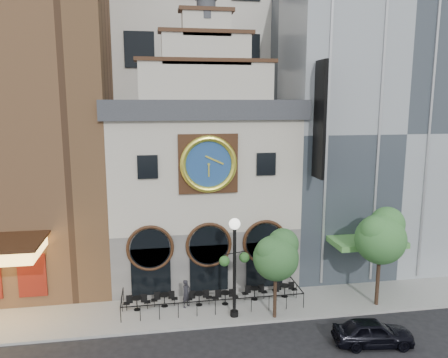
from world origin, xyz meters
TOP-DOWN VIEW (x-y plane):
  - ground at (0.00, 0.00)m, footprint 120.00×120.00m
  - sidewalk at (0.00, 2.50)m, footprint 44.00×5.00m
  - clock_building at (0.00, 7.82)m, footprint 12.60×8.78m
  - theater_building at (-13.00, 9.96)m, footprint 14.00×15.60m
  - retail_building at (12.99, 9.99)m, footprint 14.00×14.40m
  - office_tower at (0.00, 20.00)m, footprint 20.00×16.00m
  - cafe_railing at (0.00, 2.50)m, footprint 10.60×2.60m
  - bistro_0 at (-4.46, 2.58)m, footprint 1.58×0.68m
  - bistro_1 at (-2.84, 2.76)m, footprint 1.58×0.68m
  - bistro_2 at (-0.79, 2.57)m, footprint 1.58×0.68m
  - bistro_3 at (0.79, 2.44)m, footprint 1.58×0.68m
  - bistro_4 at (2.68, 2.75)m, footprint 1.58×0.68m
  - bistro_5 at (4.65, 2.83)m, footprint 1.58×0.68m
  - car_right at (7.49, -2.97)m, footprint 4.19×2.12m
  - pedestrian at (-1.56, 2.49)m, footprint 0.72×0.72m
  - lamppost at (1.05, 0.89)m, footprint 1.80×0.96m
  - tree_left at (3.34, 0.43)m, footprint 2.65×2.55m
  - tree_right at (9.86, 0.94)m, footprint 3.09×2.97m

SIDE VIEW (x-z plane):
  - ground at x=0.00m, z-range 0.00..0.00m
  - sidewalk at x=0.00m, z-range 0.00..0.15m
  - cafe_railing at x=0.00m, z-range 0.15..1.05m
  - bistro_0 at x=-4.46m, z-range 0.16..1.06m
  - bistro_1 at x=-2.84m, z-range 0.16..1.06m
  - bistro_2 at x=-0.79m, z-range 0.16..1.06m
  - bistro_3 at x=0.79m, z-range 0.16..1.06m
  - bistro_4 at x=2.68m, z-range 0.16..1.06m
  - bistro_5 at x=4.65m, z-range 0.16..1.06m
  - car_right at x=7.49m, z-range 0.00..1.37m
  - pedestrian at x=-1.56m, z-range 0.15..1.83m
  - lamppost at x=1.05m, z-range 0.84..6.62m
  - tree_left at x=3.34m, z-range 1.34..6.44m
  - tree_right at x=9.86m, z-range 1.54..7.48m
  - clock_building at x=0.00m, z-range -2.64..16.01m
  - retail_building at x=12.99m, z-range 0.14..20.14m
  - theater_building at x=-13.00m, z-range 0.10..25.10m
  - office_tower at x=0.00m, z-range 0.00..40.00m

